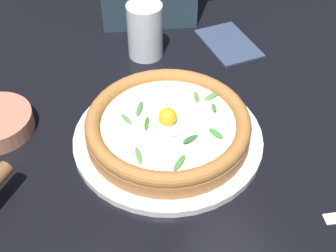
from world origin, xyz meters
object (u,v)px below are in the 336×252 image
drinking_glass (145,34)px  pepper_shaker (166,3)px  pizza (168,125)px  folded_napkin (229,42)px

drinking_glass → pepper_shaker: size_ratio=1.30×
pizza → pepper_shaker: (-0.34, 0.16, 0.01)m
drinking_glass → pepper_shaker: 0.14m
pizza → pepper_shaker: 0.37m
pizza → pepper_shaker: size_ratio=3.15×
drinking_glass → pepper_shaker: bearing=136.7°
pizza → folded_napkin: 0.31m
drinking_glass → folded_napkin: drinking_glass is taller
drinking_glass → pizza: bearing=-15.7°
drinking_glass → pepper_shaker: (-0.10, 0.09, -0.00)m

